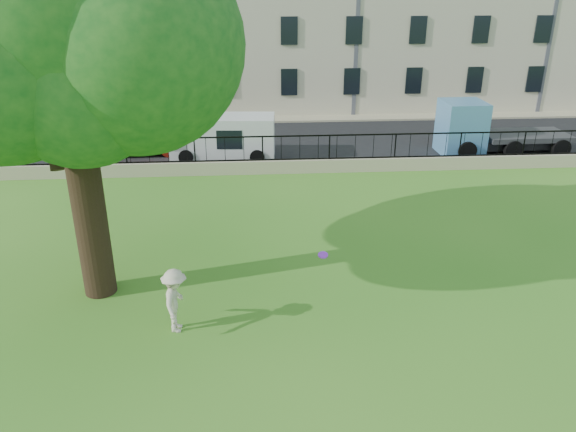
{
  "coord_description": "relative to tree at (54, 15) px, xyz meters",
  "views": [
    {
      "loc": [
        -0.54,
        -12.1,
        8.31
      ],
      "look_at": [
        0.55,
        3.5,
        1.53
      ],
      "focal_mm": 35.0,
      "sensor_mm": 36.0,
      "label": 1
    }
  ],
  "objects": [
    {
      "name": "man",
      "position": [
        2.51,
        -2.1,
        -6.57
      ],
      "size": [
        0.7,
        1.14,
        1.7
      ],
      "primitive_type": "imported",
      "rotation": [
        0.0,
        0.0,
        1.51
      ],
      "color": "beige",
      "rests_on": "ground"
    },
    {
      "name": "retaining_wall",
      "position": [
        5.01,
        9.9,
        -7.12
      ],
      "size": [
        50.0,
        0.4,
        0.6
      ],
      "primitive_type": "cube",
      "color": "tan",
      "rests_on": "ground"
    },
    {
      "name": "blue_truck",
      "position": [
        17.01,
        12.3,
        -6.11
      ],
      "size": [
        6.25,
        2.28,
        2.61
      ],
      "primitive_type": "cube",
      "rotation": [
        0.0,
        0.0,
        0.01
      ],
      "color": "#4E87B8",
      "rests_on": "street"
    },
    {
      "name": "frisbee",
      "position": [
        6.31,
        -1.1,
        -5.94
      ],
      "size": [
        0.36,
        0.35,
        0.12
      ],
      "primitive_type": "cylinder",
      "rotation": [
        0.21,
        -0.14,
        0.42
      ],
      "color": "#9828E5"
    },
    {
      "name": "sidewalk",
      "position": [
        5.01,
        19.8,
        -7.36
      ],
      "size": [
        60.0,
        1.4,
        0.12
      ],
      "primitive_type": "cube",
      "color": "tan",
      "rests_on": "ground"
    },
    {
      "name": "tree",
      "position": [
        0.0,
        0.0,
        0.0
      ],
      "size": [
        8.62,
        6.85,
        11.0
      ],
      "color": "black",
      "rests_on": "ground"
    },
    {
      "name": "street",
      "position": [
        5.01,
        14.6,
        -7.41
      ],
      "size": [
        60.0,
        9.0,
        0.01
      ],
      "primitive_type": "cube",
      "color": "black",
      "rests_on": "ground"
    },
    {
      "name": "red_sedan",
      "position": [
        -0.91,
        13.26,
        -6.65
      ],
      "size": [
        4.69,
        1.79,
        1.52
      ],
      "primitive_type": "imported",
      "rotation": [
        0.0,
        0.0,
        1.61
      ],
      "color": "#9D2013",
      "rests_on": "street"
    },
    {
      "name": "white_van",
      "position": [
        3.17,
        12.3,
        -6.38
      ],
      "size": [
        5.06,
        2.26,
        2.08
      ],
      "primitive_type": "cube",
      "rotation": [
        0.0,
        0.0,
        -0.07
      ],
      "color": "silver",
      "rests_on": "street"
    },
    {
      "name": "ground",
      "position": [
        5.01,
        -2.1,
        -7.42
      ],
      "size": [
        120.0,
        120.0,
        0.0
      ],
      "primitive_type": "plane",
      "color": "#30731B",
      "rests_on": "ground"
    },
    {
      "name": "iron_railing",
      "position": [
        5.01,
        9.9,
        -6.26
      ],
      "size": [
        50.0,
        0.05,
        1.13
      ],
      "color": "black",
      "rests_on": "retaining_wall"
    }
  ]
}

